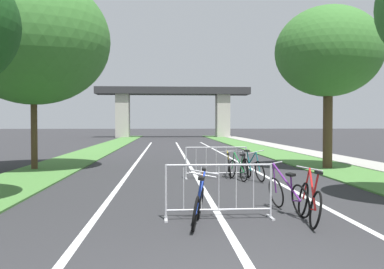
# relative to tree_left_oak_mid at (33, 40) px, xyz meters

# --- Properties ---
(grass_verge_left) EXTENTS (2.49, 63.31, 0.05)m
(grass_verge_left) POSITION_rel_tree_left_oak_mid_xyz_m (0.58, 13.22, -5.05)
(grass_verge_left) COLOR #477A38
(grass_verge_left) RESTS_ON ground
(grass_verge_right) EXTENTS (2.49, 63.31, 0.05)m
(grass_verge_right) POSITION_rel_tree_left_oak_mid_xyz_m (11.79, 13.22, -5.05)
(grass_verge_right) COLOR #477A38
(grass_verge_right) RESTS_ON ground
(sidewalk_path_right) EXTENTS (1.78, 63.31, 0.08)m
(sidewalk_path_right) POSITION_rel_tree_left_oak_mid_xyz_m (13.92, 13.22, -5.03)
(sidewalk_path_right) COLOR #9E9B93
(sidewalk_path_right) RESTS_ON ground
(lane_stripe_center) EXTENTS (0.14, 36.63, 0.01)m
(lane_stripe_center) POSITION_rel_tree_left_oak_mid_xyz_m (6.18, 5.63, -5.07)
(lane_stripe_center) COLOR silver
(lane_stripe_center) RESTS_ON ground
(lane_stripe_right_lane) EXTENTS (0.14, 36.63, 0.01)m
(lane_stripe_right_lane) POSITION_rel_tree_left_oak_mid_xyz_m (8.58, 5.63, -5.07)
(lane_stripe_right_lane) COLOR silver
(lane_stripe_right_lane) RESTS_ON ground
(lane_stripe_left_lane) EXTENTS (0.14, 36.63, 0.01)m
(lane_stripe_left_lane) POSITION_rel_tree_left_oak_mid_xyz_m (3.78, 5.63, -5.07)
(lane_stripe_left_lane) COLOR silver
(lane_stripe_left_lane) RESTS_ON ground
(overpass_bridge) EXTENTS (20.56, 3.27, 6.68)m
(overpass_bridge) POSITION_rel_tree_left_oak_mid_xyz_m (6.18, 39.64, -0.31)
(overpass_bridge) COLOR #2D2D30
(overpass_bridge) RESTS_ON ground
(tree_left_oak_mid) EXTENTS (5.92, 5.92, 7.59)m
(tree_left_oak_mid) POSITION_rel_tree_left_oak_mid_xyz_m (0.00, 0.00, 0.00)
(tree_left_oak_mid) COLOR #4C3823
(tree_left_oak_mid) RESTS_ON ground
(tree_right_cypress_far) EXTENTS (4.21, 4.21, 6.47)m
(tree_right_cypress_far) POSITION_rel_tree_left_oak_mid_xyz_m (11.61, -0.40, -0.41)
(tree_right_cypress_far) COLOR #4C3823
(tree_right_cypress_far) RESTS_ON ground
(crowd_barrier_nearest) EXTENTS (2.07, 0.47, 1.05)m
(crowd_barrier_nearest) POSITION_rel_tree_left_oak_mid_xyz_m (6.14, -8.87, -4.56)
(crowd_barrier_nearest) COLOR #ADADB2
(crowd_barrier_nearest) RESTS_ON ground
(crowd_barrier_second) EXTENTS (2.07, 0.49, 1.05)m
(crowd_barrier_second) POSITION_rel_tree_left_oak_mid_xyz_m (6.81, -3.00, -4.56)
(crowd_barrier_second) COLOR #ADADB2
(crowd_barrier_second) RESTS_ON ground
(bicycle_teal_0) EXTENTS (0.53, 1.70, 1.00)m
(bicycle_teal_0) POSITION_rel_tree_left_oak_mid_xyz_m (7.93, -3.49, -4.69)
(bicycle_teal_0) COLOR black
(bicycle_teal_0) RESTS_ON ground
(bicycle_red_1) EXTENTS (0.61, 1.71, 1.00)m
(bicycle_red_1) POSITION_rel_tree_left_oak_mid_xyz_m (7.76, -9.26, -4.69)
(bicycle_red_1) COLOR black
(bicycle_red_1) RESTS_ON ground
(bicycle_orange_2) EXTENTS (0.51, 1.65, 0.91)m
(bicycle_orange_2) POSITION_rel_tree_left_oak_mid_xyz_m (5.78, -8.50, -4.70)
(bicycle_orange_2) COLOR black
(bicycle_orange_2) RESTS_ON ground
(bicycle_green_3) EXTENTS (0.53, 1.55, 0.90)m
(bicycle_green_3) POSITION_rel_tree_left_oak_mid_xyz_m (7.47, -3.39, -4.72)
(bicycle_green_3) COLOR black
(bicycle_green_3) RESTS_ON ground
(bicycle_blue_4) EXTENTS (0.62, 1.59, 0.95)m
(bicycle_blue_4) POSITION_rel_tree_left_oak_mid_xyz_m (5.72, -9.32, -4.72)
(bicycle_blue_4) COLOR black
(bicycle_blue_4) RESTS_ON ground
(bicycle_black_5) EXTENTS (0.54, 1.70, 0.88)m
(bicycle_black_5) POSITION_rel_tree_left_oak_mid_xyz_m (7.91, -2.47, -4.72)
(bicycle_black_5) COLOR black
(bicycle_black_5) RESTS_ON ground
(bicycle_yellow_6) EXTENTS (0.50, 1.64, 0.88)m
(bicycle_yellow_6) POSITION_rel_tree_left_oak_mid_xyz_m (7.32, -2.51, -4.72)
(bicycle_yellow_6) COLOR black
(bicycle_yellow_6) RESTS_ON ground
(bicycle_purple_7) EXTENTS (0.64, 1.68, 1.01)m
(bicycle_purple_7) POSITION_rel_tree_left_oak_mid_xyz_m (7.60, -8.40, -4.69)
(bicycle_purple_7) COLOR black
(bicycle_purple_7) RESTS_ON ground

